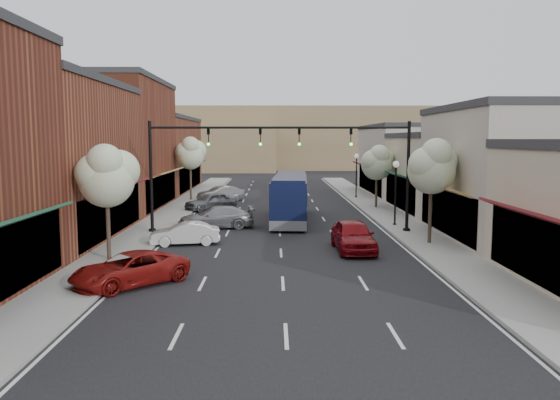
{
  "coord_description": "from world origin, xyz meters",
  "views": [
    {
      "loc": [
        -0.36,
        -25.85,
        5.9
      ],
      "look_at": [
        0.0,
        7.16,
        2.2
      ],
      "focal_mm": 35.0,
      "sensor_mm": 36.0,
      "label": 1
    }
  ],
  "objects_px": {
    "lamp_post_far": "(356,168)",
    "parked_car_b": "(185,234)",
    "parked_car_e": "(221,194)",
    "lamp_post_near": "(396,182)",
    "signal_mast_left": "(189,160)",
    "signal_mast_right": "(370,160)",
    "parked_car_c": "(216,217)",
    "coach_bus": "(290,197)",
    "red_hatchback": "(353,236)",
    "parked_car_d": "(211,201)",
    "tree_right_near": "(433,166)",
    "tree_left_far": "(191,153)",
    "tree_right_far": "(377,162)",
    "parked_car_a": "(130,269)",
    "tree_left_near": "(107,175)"
  },
  "relations": [
    {
      "from": "signal_mast_right",
      "to": "red_hatchback",
      "type": "height_order",
      "value": "signal_mast_right"
    },
    {
      "from": "tree_right_far",
      "to": "parked_car_e",
      "type": "bearing_deg",
      "value": 156.89
    },
    {
      "from": "parked_car_b",
      "to": "signal_mast_right",
      "type": "bearing_deg",
      "value": 98.64
    },
    {
      "from": "signal_mast_left",
      "to": "red_hatchback",
      "type": "height_order",
      "value": "signal_mast_left"
    },
    {
      "from": "tree_right_far",
      "to": "parked_car_e",
      "type": "height_order",
      "value": "tree_right_far"
    },
    {
      "from": "lamp_post_near",
      "to": "parked_car_c",
      "type": "height_order",
      "value": "lamp_post_near"
    },
    {
      "from": "tree_left_far",
      "to": "red_hatchback",
      "type": "xyz_separation_m",
      "value": [
        12.07,
        -23.47,
        -3.78
      ]
    },
    {
      "from": "lamp_post_far",
      "to": "coach_bus",
      "type": "xyz_separation_m",
      "value": [
        -7.0,
        -14.87,
        -1.27
      ]
    },
    {
      "from": "tree_left_far",
      "to": "parked_car_e",
      "type": "xyz_separation_m",
      "value": [
        2.81,
        -0.12,
        -3.88
      ]
    },
    {
      "from": "lamp_post_far",
      "to": "signal_mast_left",
      "type": "bearing_deg",
      "value": -123.86
    },
    {
      "from": "tree_left_far",
      "to": "parked_car_d",
      "type": "bearing_deg",
      "value": -68.88
    },
    {
      "from": "signal_mast_right",
      "to": "coach_bus",
      "type": "height_order",
      "value": "signal_mast_right"
    },
    {
      "from": "coach_bus",
      "to": "parked_car_a",
      "type": "relative_size",
      "value": 2.28
    },
    {
      "from": "tree_right_far",
      "to": "parked_car_c",
      "type": "height_order",
      "value": "tree_right_far"
    },
    {
      "from": "lamp_post_near",
      "to": "parked_car_e",
      "type": "height_order",
      "value": "lamp_post_near"
    },
    {
      "from": "lamp_post_near",
      "to": "parked_car_d",
      "type": "distance_m",
      "value": 16.07
    },
    {
      "from": "parked_car_b",
      "to": "parked_car_d",
      "type": "xyz_separation_m",
      "value": [
        -0.24,
        14.78,
        0.12
      ]
    },
    {
      "from": "red_hatchback",
      "to": "parked_car_e",
      "type": "bearing_deg",
      "value": 109.62
    },
    {
      "from": "parked_car_b",
      "to": "tree_left_near",
      "type": "bearing_deg",
      "value": -43.56
    },
    {
      "from": "signal_mast_right",
      "to": "red_hatchback",
      "type": "xyz_separation_m",
      "value": [
        -1.8,
        -5.52,
        -3.8
      ]
    },
    {
      "from": "parked_car_c",
      "to": "parked_car_e",
      "type": "relative_size",
      "value": 1.14
    },
    {
      "from": "tree_right_near",
      "to": "signal_mast_right",
      "type": "bearing_deg",
      "value": 123.91
    },
    {
      "from": "tree_left_near",
      "to": "red_hatchback",
      "type": "bearing_deg",
      "value": 11.85
    },
    {
      "from": "tree_right_near",
      "to": "parked_car_a",
      "type": "height_order",
      "value": "tree_right_near"
    },
    {
      "from": "tree_left_near",
      "to": "lamp_post_far",
      "type": "height_order",
      "value": "tree_left_near"
    },
    {
      "from": "lamp_post_far",
      "to": "parked_car_b",
      "type": "xyz_separation_m",
      "value": [
        -13.16,
        -23.7,
        -2.37
      ]
    },
    {
      "from": "lamp_post_far",
      "to": "red_hatchback",
      "type": "height_order",
      "value": "lamp_post_far"
    },
    {
      "from": "parked_car_d",
      "to": "lamp_post_far",
      "type": "bearing_deg",
      "value": 86.84
    },
    {
      "from": "parked_car_c",
      "to": "parked_car_b",
      "type": "bearing_deg",
      "value": -19.6
    },
    {
      "from": "parked_car_c",
      "to": "tree_left_far",
      "type": "bearing_deg",
      "value": -173.82
    },
    {
      "from": "parked_car_d",
      "to": "parked_car_b",
      "type": "bearing_deg",
      "value": -35.86
    },
    {
      "from": "parked_car_a",
      "to": "parked_car_c",
      "type": "xyz_separation_m",
      "value": [
        2.0,
        14.22,
        0.06
      ]
    },
    {
      "from": "coach_bus",
      "to": "parked_car_c",
      "type": "xyz_separation_m",
      "value": [
        -5.0,
        -3.13,
        -1.01
      ]
    },
    {
      "from": "signal_mast_right",
      "to": "parked_car_b",
      "type": "distance_m",
      "value": 12.26
    },
    {
      "from": "parked_car_b",
      "to": "parked_car_c",
      "type": "bearing_deg",
      "value": 158.5
    },
    {
      "from": "lamp_post_near",
      "to": "tree_left_far",
      "type": "bearing_deg",
      "value": 136.11
    },
    {
      "from": "parked_car_c",
      "to": "parked_car_d",
      "type": "distance_m",
      "value": 9.19
    },
    {
      "from": "tree_left_near",
      "to": "tree_right_near",
      "type": "bearing_deg",
      "value": 13.55
    },
    {
      "from": "signal_mast_left",
      "to": "lamp_post_near",
      "type": "bearing_deg",
      "value": 10.56
    },
    {
      "from": "parked_car_e",
      "to": "lamp_post_near",
      "type": "bearing_deg",
      "value": 10.94
    },
    {
      "from": "signal_mast_right",
      "to": "parked_car_c",
      "type": "relative_size",
      "value": 1.64
    },
    {
      "from": "tree_right_near",
      "to": "parked_car_c",
      "type": "distance_m",
      "value": 14.42
    },
    {
      "from": "lamp_post_near",
      "to": "parked_car_b",
      "type": "bearing_deg",
      "value": -154.77
    },
    {
      "from": "signal_mast_right",
      "to": "parked_car_a",
      "type": "relative_size",
      "value": 1.71
    },
    {
      "from": "tree_right_near",
      "to": "tree_right_far",
      "type": "height_order",
      "value": "tree_right_near"
    },
    {
      "from": "tree_left_far",
      "to": "parked_car_c",
      "type": "height_order",
      "value": "tree_left_far"
    },
    {
      "from": "coach_bus",
      "to": "parked_car_c",
      "type": "bearing_deg",
      "value": -144.76
    },
    {
      "from": "signal_mast_right",
      "to": "parked_car_d",
      "type": "height_order",
      "value": "signal_mast_right"
    },
    {
      "from": "signal_mast_left",
      "to": "signal_mast_right",
      "type": "bearing_deg",
      "value": 0.0
    },
    {
      "from": "signal_mast_left",
      "to": "parked_car_c",
      "type": "xyz_separation_m",
      "value": [
        1.42,
        2.0,
        -3.9
      ]
    }
  ]
}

